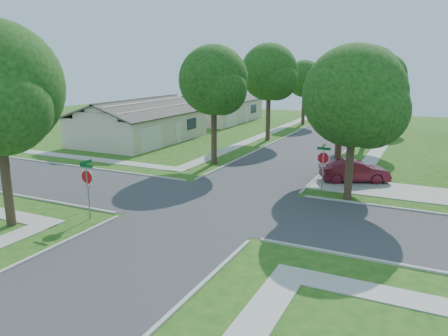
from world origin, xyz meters
TOP-DOWN VIEW (x-y plane):
  - ground at (0.00, 0.00)m, footprint 100.00×100.00m
  - road_ns at (0.00, 0.00)m, footprint 7.00×100.00m
  - sidewalk_ne at (6.10, 26.00)m, footprint 1.20×40.00m
  - sidewalk_nw at (-6.10, 26.00)m, footprint 1.20×40.00m
  - driveway at (7.90, 7.10)m, footprint 8.80×3.60m
  - stop_sign_sw at (-4.70, -4.70)m, footprint 1.05×0.80m
  - stop_sign_ne at (4.70, 4.70)m, footprint 1.05×0.80m
  - tree_e_near at (4.75, 9.01)m, footprint 4.97×4.80m
  - tree_e_mid at (4.76, 21.01)m, footprint 5.59×5.40m
  - tree_e_far at (4.75, 34.01)m, footprint 5.17×5.00m
  - tree_w_near at (-4.64, 9.01)m, footprint 5.38×5.20m
  - tree_w_mid at (-4.64, 21.01)m, footprint 5.80×5.60m
  - tree_w_far at (-4.65, 34.01)m, footprint 4.76×4.60m
  - tree_ne_corner at (6.36, 4.21)m, footprint 5.80×5.60m
  - house_nw_near at (-15.99, 15.00)m, footprint 8.42×13.60m
  - house_nw_far at (-15.99, 32.00)m, footprint 8.42×13.60m
  - car_driveway at (6.00, 8.22)m, footprint 4.62×3.23m
  - car_curb_east at (3.20, 30.56)m, footprint 2.33×4.84m
  - car_curb_west at (-1.20, 36.56)m, footprint 2.16×4.66m

SIDE VIEW (x-z plane):
  - ground at x=0.00m, z-range 0.00..0.00m
  - road_ns at x=0.00m, z-range -0.01..0.01m
  - sidewalk_ne at x=6.10m, z-range 0.00..0.04m
  - sidewalk_nw at x=-6.10m, z-range 0.00..0.04m
  - driveway at x=7.90m, z-range 0.00..0.05m
  - car_curb_west at x=-1.20m, z-range 0.00..1.32m
  - car_driveway at x=6.00m, z-range 0.00..1.44m
  - car_curb_east at x=3.20m, z-range 0.00..1.59m
  - house_nw_near at x=-15.99m, z-range -0.60..3.63m
  - house_nw_far at x=-15.99m, z-range -0.60..3.63m
  - stop_sign_sw at x=-4.70m, z-range 0.54..3.52m
  - stop_sign_ne at x=4.70m, z-range 0.54..3.52m
  - tree_w_far at x=-4.65m, z-range 1.49..9.52m
  - tree_ne_corner at x=6.36m, z-range 1.26..9.92m
  - tree_e_near at x=4.75m, z-range 1.50..9.78m
  - tree_e_far at x=4.75m, z-range 1.62..10.34m
  - tree_w_near at x=-4.64m, z-range 1.63..10.60m
  - tree_e_mid at x=4.76m, z-range 1.64..10.86m
  - tree_w_mid at x=-4.64m, z-range 1.71..11.27m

